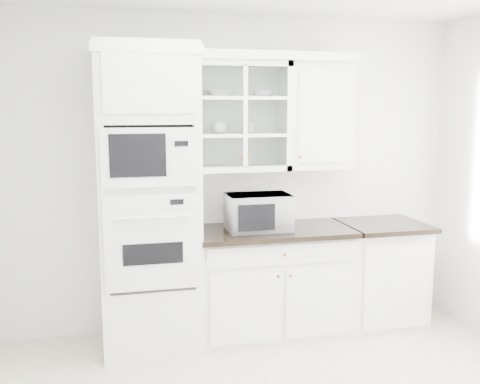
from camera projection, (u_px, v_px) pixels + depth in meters
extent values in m
cube|color=white|center=(233.00, 174.00, 4.66)|extent=(4.00, 0.02, 2.70)
cube|color=white|center=(149.00, 200.00, 4.21)|extent=(0.76, 0.65, 2.40)
cube|color=white|center=(153.00, 243.00, 3.92)|extent=(0.70, 0.03, 0.72)
cube|color=black|center=(153.00, 254.00, 3.92)|extent=(0.44, 0.01, 0.16)
cube|color=white|center=(151.00, 158.00, 3.83)|extent=(0.70, 0.03, 0.43)
cube|color=black|center=(138.00, 155.00, 3.79)|extent=(0.40, 0.01, 0.31)
cube|color=white|center=(273.00, 283.00, 4.58)|extent=(1.30, 0.60, 0.88)
cube|color=black|center=(274.00, 231.00, 4.47)|extent=(1.32, 0.67, 0.04)
cube|color=white|center=(379.00, 274.00, 4.80)|extent=(0.70, 0.60, 0.88)
cube|color=black|center=(383.00, 225.00, 4.70)|extent=(0.72, 0.67, 0.04)
cube|color=white|center=(241.00, 117.00, 4.44)|extent=(0.80, 0.33, 0.90)
cube|color=white|center=(241.00, 135.00, 4.46)|extent=(0.74, 0.29, 0.02)
cube|color=white|center=(241.00, 98.00, 4.41)|extent=(0.74, 0.29, 0.02)
cube|color=white|center=(317.00, 116.00, 4.59)|extent=(0.55, 0.33, 0.90)
cube|color=white|center=(229.00, 56.00, 4.32)|extent=(2.14, 0.38, 0.07)
imported|color=white|center=(258.00, 212.00, 4.42)|extent=(0.52, 0.43, 0.30)
imported|color=white|center=(221.00, 93.00, 4.38)|extent=(0.27, 0.27, 0.06)
imported|color=white|center=(263.00, 94.00, 4.44)|extent=(0.19, 0.19, 0.05)
imported|color=white|center=(219.00, 128.00, 4.42)|extent=(0.15, 0.15, 0.10)
imported|color=white|center=(249.00, 127.00, 4.47)|extent=(0.12, 0.12, 0.10)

